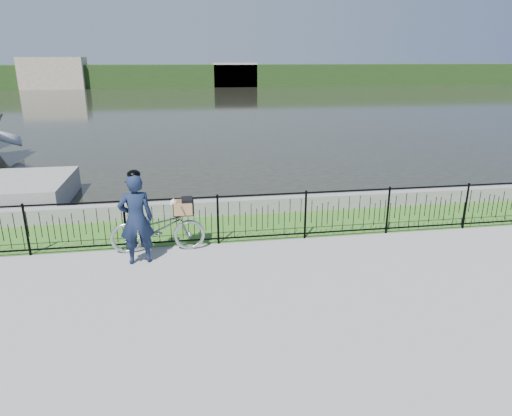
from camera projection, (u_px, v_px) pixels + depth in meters
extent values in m
plane|color=gray|center=(276.00, 272.00, 8.94)|extent=(120.00, 120.00, 0.00)
cube|color=#396D22|center=(255.00, 225.00, 11.38)|extent=(60.00, 2.00, 0.01)
plane|color=black|center=(200.00, 105.00, 39.86)|extent=(120.00, 120.00, 0.00)
cube|color=gray|center=(249.00, 206.00, 12.25)|extent=(60.00, 0.30, 0.40)
cube|color=#233F18|center=(191.00, 76.00, 64.69)|extent=(120.00, 6.00, 3.00)
cube|color=#A89D87|center=(54.00, 73.00, 59.93)|extent=(8.00, 4.00, 4.00)
cube|color=#A89D87|center=(235.00, 75.00, 64.16)|extent=(6.00, 3.00, 3.20)
imported|color=#A4AAB0|center=(158.00, 228.00, 9.74)|extent=(2.00, 0.70, 1.05)
cube|color=black|center=(183.00, 214.00, 9.73)|extent=(0.38, 0.18, 0.02)
cube|color=#A1774B|center=(183.00, 214.00, 9.73)|extent=(0.42, 0.31, 0.01)
cube|color=#A1774B|center=(183.00, 205.00, 9.83)|extent=(0.42, 0.02, 0.29)
cube|color=#A1774B|center=(183.00, 210.00, 9.55)|extent=(0.42, 0.02, 0.29)
cube|color=#A1774B|center=(193.00, 207.00, 9.72)|extent=(0.02, 0.31, 0.29)
cube|color=#A1774B|center=(173.00, 208.00, 9.66)|extent=(0.02, 0.31, 0.29)
cube|color=black|center=(187.00, 199.00, 9.64)|extent=(0.23, 0.33, 0.06)
cube|color=black|center=(193.00, 206.00, 9.71)|extent=(0.02, 0.33, 0.23)
ellipsoid|color=silver|center=(182.00, 208.00, 9.69)|extent=(0.31, 0.22, 0.20)
sphere|color=silver|center=(174.00, 203.00, 9.60)|extent=(0.15, 0.15, 0.15)
sphere|color=silver|center=(171.00, 204.00, 9.58)|extent=(0.07, 0.07, 0.07)
sphere|color=black|center=(170.00, 205.00, 9.57)|extent=(0.02, 0.02, 0.02)
cone|color=#A86846|center=(174.00, 199.00, 9.64)|extent=(0.06, 0.08, 0.08)
cone|color=#A86846|center=(174.00, 200.00, 9.55)|extent=(0.06, 0.08, 0.08)
imported|color=#141F39|center=(136.00, 219.00, 9.07)|extent=(0.74, 0.55, 1.86)
ellipsoid|color=black|center=(132.00, 175.00, 8.78)|extent=(0.26, 0.29, 0.18)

